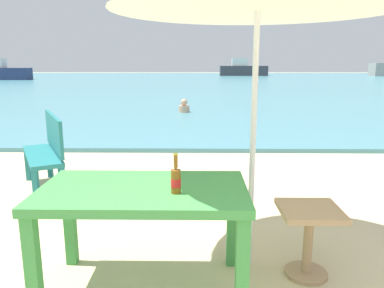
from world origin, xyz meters
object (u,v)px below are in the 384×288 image
at_px(picnic_table_green, 144,203).
at_px(boat_barge, 243,69).
at_px(boat_tanker, 0,72).
at_px(beer_bottle_amber, 176,179).
at_px(swimmer_person, 184,107).
at_px(side_table_wood, 309,232).
at_px(bench_teal_center, 47,148).

relative_size(picnic_table_green, boat_barge, 0.26).
height_order(picnic_table_green, boat_tanker, boat_tanker).
xyz_separation_m(beer_bottle_amber, swimmer_person, (-0.28, 9.24, -0.61)).
relative_size(side_table_wood, swimmer_person, 1.32).
bearing_deg(side_table_wood, picnic_table_green, -170.97).
xyz_separation_m(beer_bottle_amber, bench_teal_center, (-1.73, 2.23, -0.31)).
bearing_deg(swimmer_person, boat_barge, 80.17).
xyz_separation_m(boat_tanker, boat_barge, (22.68, 10.74, 0.05)).
bearing_deg(swimmer_person, boat_tanker, 127.84).
relative_size(boat_tanker, boat_barge, 0.93).
bearing_deg(boat_barge, bench_teal_center, -100.16).
distance_m(swimmer_person, boat_barge, 33.15).
distance_m(beer_bottle_amber, bench_teal_center, 2.84).
bearing_deg(bench_teal_center, boat_barge, 79.84).
distance_m(side_table_wood, boat_tanker, 35.87).
bearing_deg(bench_teal_center, beer_bottle_amber, -52.15).
distance_m(picnic_table_green, boat_barge, 42.17).
distance_m(picnic_table_green, beer_bottle_amber, 0.32).
height_order(picnic_table_green, boat_barge, boat_barge).
height_order(picnic_table_green, beer_bottle_amber, beer_bottle_amber).
distance_m(beer_bottle_amber, boat_tanker, 35.65).
distance_m(picnic_table_green, side_table_wood, 1.25).
bearing_deg(picnic_table_green, boat_tanker, 118.80).
relative_size(picnic_table_green, boat_tanker, 0.28).
height_order(beer_bottle_amber, side_table_wood, beer_bottle_amber).
bearing_deg(boat_tanker, picnic_table_green, -61.20).
height_order(swimmer_person, boat_barge, boat_barge).
bearing_deg(beer_bottle_amber, picnic_table_green, 154.50).
bearing_deg(boat_tanker, boat_barge, 25.34).
xyz_separation_m(bench_teal_center, boat_tanker, (-15.57, 28.93, 0.20)).
bearing_deg(beer_bottle_amber, side_table_wood, 17.14).
height_order(beer_bottle_amber, swimmer_person, beer_bottle_amber).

